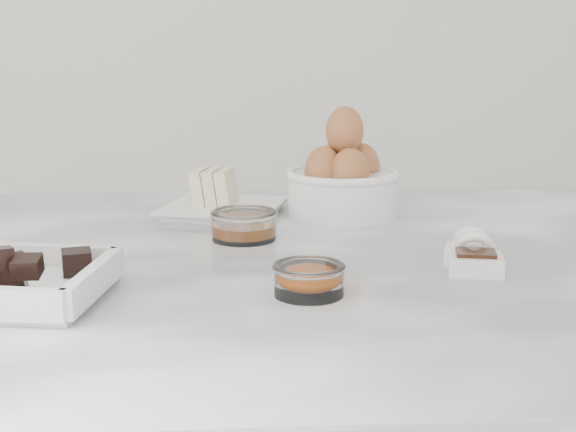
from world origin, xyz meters
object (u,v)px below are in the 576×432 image
object	(u,v)px
vanilla_spoon	(475,259)
salt_spoon	(470,251)
honey_bowl	(244,224)
egg_bowl	(343,180)
zest_bowl	(309,278)
butter_plate	(222,200)
sugar_ramekin	(333,198)

from	to	relation	value
vanilla_spoon	salt_spoon	size ratio (longest dim) A/B	1.02
honey_bowl	egg_bowl	bearing A→B (deg)	42.40
zest_bowl	vanilla_spoon	distance (m)	0.19
butter_plate	salt_spoon	bearing A→B (deg)	-43.99
honey_bowl	sugar_ramekin	bearing A→B (deg)	42.15
butter_plate	salt_spoon	distance (m)	0.38
butter_plate	sugar_ramekin	distance (m)	0.16
sugar_ramekin	honey_bowl	xyz separation A→B (m)	(-0.12, -0.11, -0.01)
egg_bowl	zest_bowl	distance (m)	0.35
vanilla_spoon	sugar_ramekin	bearing A→B (deg)	113.72
egg_bowl	honey_bowl	size ratio (longest dim) A/B	1.90
butter_plate	honey_bowl	xyz separation A→B (m)	(0.03, -0.14, -0.00)
zest_bowl	egg_bowl	bearing A→B (deg)	77.11
zest_bowl	vanilla_spoon	world-z (taller)	vanilla_spoon
butter_plate	egg_bowl	size ratio (longest dim) A/B	1.23
honey_bowl	vanilla_spoon	world-z (taller)	vanilla_spoon
salt_spoon	honey_bowl	bearing A→B (deg)	153.95
vanilla_spoon	salt_spoon	world-z (taller)	vanilla_spoon
honey_bowl	vanilla_spoon	distance (m)	0.28
sugar_ramekin	egg_bowl	xyz separation A→B (m)	(0.01, 0.01, 0.02)
zest_bowl	salt_spoon	bearing A→B (deg)	28.08
vanilla_spoon	zest_bowl	bearing A→B (deg)	-160.14
egg_bowl	vanilla_spoon	xyz separation A→B (m)	(0.10, -0.28, -0.03)
vanilla_spoon	butter_plate	bearing A→B (deg)	132.01
zest_bowl	salt_spoon	world-z (taller)	salt_spoon
vanilla_spoon	salt_spoon	xyz separation A→B (m)	(0.01, 0.03, -0.00)
honey_bowl	vanilla_spoon	xyz separation A→B (m)	(0.24, -0.15, -0.00)
salt_spoon	butter_plate	bearing A→B (deg)	136.01
butter_plate	vanilla_spoon	world-z (taller)	butter_plate
egg_bowl	vanilla_spoon	distance (m)	0.30
sugar_ramekin	zest_bowl	xyz separation A→B (m)	(-0.06, -0.33, -0.01)
zest_bowl	vanilla_spoon	bearing A→B (deg)	19.86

